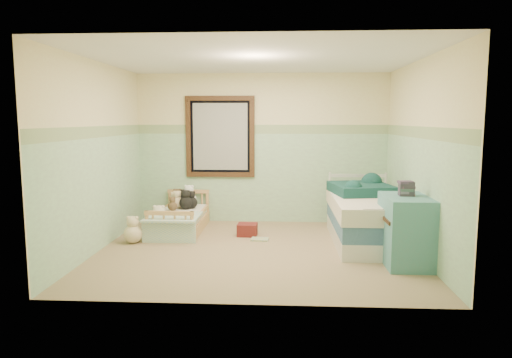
# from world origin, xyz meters

# --- Properties ---
(floor) EXTENTS (4.20, 3.60, 0.02)m
(floor) POSITION_xyz_m (0.00, 0.00, -0.01)
(floor) COLOR #7C6749
(floor) RESTS_ON ground
(ceiling) EXTENTS (4.20, 3.60, 0.02)m
(ceiling) POSITION_xyz_m (0.00, 0.00, 2.51)
(ceiling) COLOR white
(ceiling) RESTS_ON wall_back
(wall_back) EXTENTS (4.20, 0.04, 2.50)m
(wall_back) POSITION_xyz_m (0.00, 1.80, 1.25)
(wall_back) COLOR beige
(wall_back) RESTS_ON floor
(wall_front) EXTENTS (4.20, 0.04, 2.50)m
(wall_front) POSITION_xyz_m (0.00, -1.80, 1.25)
(wall_front) COLOR beige
(wall_front) RESTS_ON floor
(wall_left) EXTENTS (0.04, 3.60, 2.50)m
(wall_left) POSITION_xyz_m (-2.10, 0.00, 1.25)
(wall_left) COLOR beige
(wall_left) RESTS_ON floor
(wall_right) EXTENTS (0.04, 3.60, 2.50)m
(wall_right) POSITION_xyz_m (2.10, 0.00, 1.25)
(wall_right) COLOR beige
(wall_right) RESTS_ON floor
(wainscot_mint) EXTENTS (4.20, 0.01, 1.50)m
(wainscot_mint) POSITION_xyz_m (0.00, 1.79, 0.75)
(wainscot_mint) COLOR #8DAF92
(wainscot_mint) RESTS_ON floor
(border_strip) EXTENTS (4.20, 0.01, 0.15)m
(border_strip) POSITION_xyz_m (0.00, 1.79, 1.57)
(border_strip) COLOR #588658
(border_strip) RESTS_ON wall_back
(window_frame) EXTENTS (1.16, 0.06, 1.36)m
(window_frame) POSITION_xyz_m (-0.70, 1.76, 1.45)
(window_frame) COLOR black
(window_frame) RESTS_ON wall_back
(window_blinds) EXTENTS (0.92, 0.01, 1.12)m
(window_blinds) POSITION_xyz_m (-0.70, 1.77, 1.45)
(window_blinds) COLOR #B9B9B3
(window_blinds) RESTS_ON window_frame
(toddler_bed_frame) EXTENTS (0.71, 1.42, 0.18)m
(toddler_bed_frame) POSITION_xyz_m (-1.25, 1.05, 0.09)
(toddler_bed_frame) COLOR tan
(toddler_bed_frame) RESTS_ON floor
(toddler_mattress) EXTENTS (0.65, 1.36, 0.12)m
(toddler_mattress) POSITION_xyz_m (-1.25, 1.05, 0.24)
(toddler_mattress) COLOR white
(toddler_mattress) RESTS_ON toddler_bed_frame
(patchwork_quilt) EXTENTS (0.77, 0.71, 0.03)m
(patchwork_quilt) POSITION_xyz_m (-1.25, 0.61, 0.32)
(patchwork_quilt) COLOR #78AFDA
(patchwork_quilt) RESTS_ON toddler_mattress
(plush_bed_brown) EXTENTS (0.20, 0.20, 0.20)m
(plush_bed_brown) POSITION_xyz_m (-1.40, 1.55, 0.40)
(plush_bed_brown) COLOR brown
(plush_bed_brown) RESTS_ON toddler_mattress
(plush_bed_white) EXTENTS (0.24, 0.24, 0.24)m
(plush_bed_white) POSITION_xyz_m (-1.20, 1.55, 0.42)
(plush_bed_white) COLOR white
(plush_bed_white) RESTS_ON toddler_mattress
(plush_bed_tan) EXTENTS (0.20, 0.20, 0.20)m
(plush_bed_tan) POSITION_xyz_m (-1.35, 1.33, 0.40)
(plush_bed_tan) COLOR beige
(plush_bed_tan) RESTS_ON toddler_mattress
(plush_bed_dark) EXTENTS (0.20, 0.20, 0.20)m
(plush_bed_dark) POSITION_xyz_m (-1.12, 1.33, 0.40)
(plush_bed_dark) COLOR black
(plush_bed_dark) RESTS_ON toddler_mattress
(plush_floor_cream) EXTENTS (0.29, 0.29, 0.29)m
(plush_floor_cream) POSITION_xyz_m (-1.55, 0.93, 0.14)
(plush_floor_cream) COLOR beige
(plush_floor_cream) RESTS_ON floor
(plush_floor_tan) EXTENTS (0.26, 0.26, 0.26)m
(plush_floor_tan) POSITION_xyz_m (-1.76, 0.29, 0.13)
(plush_floor_tan) COLOR beige
(plush_floor_tan) RESTS_ON floor
(twin_bed_frame) EXTENTS (0.94, 1.88, 0.22)m
(twin_bed_frame) POSITION_xyz_m (1.55, 0.49, 0.11)
(twin_bed_frame) COLOR silver
(twin_bed_frame) RESTS_ON floor
(twin_boxspring) EXTENTS (0.94, 1.88, 0.22)m
(twin_boxspring) POSITION_xyz_m (1.55, 0.49, 0.33)
(twin_boxspring) COLOR navy
(twin_boxspring) RESTS_ON twin_bed_frame
(twin_mattress) EXTENTS (0.98, 1.92, 0.22)m
(twin_mattress) POSITION_xyz_m (1.55, 0.49, 0.55)
(twin_mattress) COLOR beige
(twin_mattress) RESTS_ON twin_boxspring
(teal_blanket) EXTENTS (0.94, 0.98, 0.14)m
(teal_blanket) POSITION_xyz_m (1.50, 0.79, 0.73)
(teal_blanket) COLOR black
(teal_blanket) RESTS_ON twin_mattress
(dresser) EXTENTS (0.52, 0.83, 0.83)m
(dresser) POSITION_xyz_m (1.83, -0.45, 0.41)
(dresser) COLOR teal
(dresser) RESTS_ON floor
(book_stack) EXTENTS (0.18, 0.14, 0.17)m
(book_stack) POSITION_xyz_m (1.83, -0.41, 0.91)
(book_stack) COLOR #442B2B
(book_stack) RESTS_ON dresser
(red_pillow) EXTENTS (0.30, 0.27, 0.18)m
(red_pillow) POSITION_xyz_m (-0.17, 0.80, 0.09)
(red_pillow) COLOR maroon
(red_pillow) RESTS_ON floor
(floor_book) EXTENTS (0.27, 0.21, 0.02)m
(floor_book) POSITION_xyz_m (0.03, 0.55, 0.01)
(floor_book) COLOR gold
(floor_book) RESTS_ON floor
(extra_plush_0) EXTENTS (0.15, 0.15, 0.15)m
(extra_plush_0) POSITION_xyz_m (-1.38, 1.12, 0.38)
(extra_plush_0) COLOR brown
(extra_plush_0) RESTS_ON toddler_mattress
(extra_plush_1) EXTENTS (0.17, 0.17, 0.17)m
(extra_plush_1) POSITION_xyz_m (-1.42, 1.42, 0.39)
(extra_plush_1) COLOR beige
(extra_plush_1) RESTS_ON toddler_mattress
(extra_plush_2) EXTENTS (0.21, 0.21, 0.21)m
(extra_plush_2) POSITION_xyz_m (-1.20, 1.26, 0.41)
(extra_plush_2) COLOR black
(extra_plush_2) RESTS_ON toddler_mattress
(extra_plush_3) EXTENTS (0.19, 0.19, 0.19)m
(extra_plush_3) POSITION_xyz_m (-1.28, 1.54, 0.40)
(extra_plush_3) COLOR black
(extra_plush_3) RESTS_ON toddler_mattress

